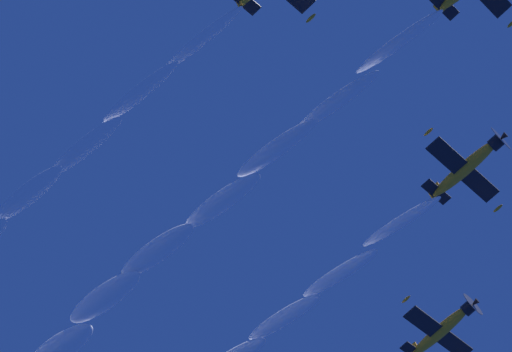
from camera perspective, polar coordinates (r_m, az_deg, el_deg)
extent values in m
ellipsoid|color=orange|center=(84.47, 13.06, 7.68)|extent=(0.91, 0.88, 0.43)
cube|color=black|center=(84.16, 9.61, 8.68)|extent=(2.77, 2.92, 1.16)
cube|color=orange|center=(84.69, 9.56, 8.68)|extent=(1.24, 1.06, 1.28)
ellipsoid|color=orange|center=(92.15, 10.72, 0.40)|extent=(6.00, 5.81, 2.13)
cylinder|color=black|center=(91.89, 12.25, 1.69)|extent=(1.69, 1.55, 1.45)
cone|color=black|center=(91.85, 12.58, 1.96)|extent=(1.00, 0.94, 0.72)
cylinder|color=#3F3F47|center=(91.86, 12.51, 1.90)|extent=(2.25, 1.97, 2.93)
cube|color=black|center=(92.00, 10.63, 0.28)|extent=(6.99, 7.41, 2.41)
ellipsoid|color=orange|center=(93.32, 12.35, -1.64)|extent=(0.91, 0.87, 0.42)
ellipsoid|color=orange|center=(90.87, 8.87, 2.26)|extent=(0.91, 0.87, 0.42)
cube|color=black|center=(92.55, 9.26, -0.82)|extent=(2.81, 2.95, 0.96)
cube|color=orange|center=(93.06, 9.20, -0.75)|extent=(1.20, 1.00, 1.30)
ellipsoid|color=#1E232D|center=(92.53, 10.84, 0.60)|extent=(1.79, 1.70, 1.02)
ellipsoid|color=orange|center=(82.31, 2.84, 8.12)|extent=(0.91, 0.88, 0.41)
cube|color=black|center=(82.90, -0.68, 9.07)|extent=(2.79, 2.92, 1.10)
ellipsoid|color=orange|center=(99.96, 9.48, -7.87)|extent=(5.96, 5.77, 2.34)
cylinder|color=black|center=(99.43, 10.88, -6.69)|extent=(1.70, 1.52, 1.46)
cone|color=black|center=(99.33, 11.18, -6.44)|extent=(1.01, 0.92, 0.73)
cylinder|color=#3F3F47|center=(99.36, 11.11, -6.49)|extent=(2.28, 1.89, 2.89)
cube|color=black|center=(99.84, 9.40, -7.99)|extent=(7.01, 7.43, 2.30)
ellipsoid|color=orange|center=(98.25, 7.73, -6.31)|extent=(0.91, 0.86, 0.45)
cube|color=black|center=(100.61, 8.14, -8.98)|extent=(2.82, 2.95, 0.94)
cube|color=orange|center=(101.10, 8.07, -8.88)|extent=(1.21, 0.96, 1.33)
ellipsoid|color=#1E232D|center=(100.30, 9.58, -7.66)|extent=(1.79, 1.68, 1.06)
ellipsoid|color=white|center=(84.18, 7.35, 6.85)|extent=(6.76, 6.38, 1.95)
ellipsoid|color=white|center=(85.08, 4.19, 3.87)|extent=(6.93, 6.56, 2.17)
ellipsoid|color=white|center=(85.97, 1.04, 1.41)|extent=(7.10, 6.74, 2.39)
ellipsoid|color=white|center=(87.86, -1.77, -1.31)|extent=(7.27, 6.92, 2.61)
ellipsoid|color=white|center=(89.69, -5.12, -3.85)|extent=(7.45, 7.10, 2.83)
ellipsoid|color=white|center=(92.17, -7.81, -6.21)|extent=(7.62, 7.28, 3.05)
ellipsoid|color=white|center=(95.09, -10.12, -8.77)|extent=(7.79, 7.46, 3.27)
ellipsoid|color=white|center=(93.06, 7.47, -2.35)|extent=(6.76, 6.38, 1.95)
ellipsoid|color=white|center=(94.57, 4.34, -5.02)|extent=(6.93, 6.56, 2.17)
ellipsoid|color=white|center=(96.28, 1.46, -7.30)|extent=(7.10, 6.74, 2.39)
ellipsoid|color=white|center=(83.72, -2.76, 7.08)|extent=(6.76, 6.38, 1.95)
ellipsoid|color=white|center=(85.01, -6.00, 4.29)|extent=(6.93, 6.56, 2.17)
ellipsoid|color=white|center=(86.89, -8.77, 1.51)|extent=(7.10, 6.74, 2.39)
ellipsoid|color=white|center=(89.19, -11.66, -0.92)|extent=(7.27, 6.92, 2.61)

